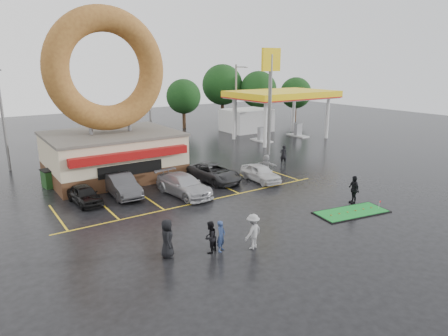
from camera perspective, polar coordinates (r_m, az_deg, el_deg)
ground at (r=24.87m, az=1.24°, el=-6.95°), size 120.00×120.00×0.00m
donut_shop at (r=33.79m, az=-15.91°, el=6.17°), size 10.20×8.70×13.50m
gas_station at (r=52.21m, az=6.00°, el=8.69°), size 12.30×13.65×5.90m
shell_sign at (r=40.61m, az=6.65°, el=12.14°), size 2.20×0.36×10.60m
streetlight_left at (r=39.15m, az=-29.06°, el=6.47°), size 0.40×2.21×9.00m
streetlight_mid at (r=43.61m, az=-10.50°, el=8.75°), size 0.40×2.21×9.00m
streetlight_right at (r=50.42m, az=1.77°, el=9.78°), size 0.40×2.21×9.00m
tree_far_a at (r=62.85m, az=4.93°, el=11.11°), size 5.60×5.60×8.00m
tree_far_b at (r=65.37m, az=10.21°, el=10.50°), size 4.90×4.90×7.00m
tree_far_c at (r=63.67m, az=-0.23°, el=11.80°), size 6.30×6.30×9.00m
tree_far_d at (r=57.92m, az=-5.80°, el=10.13°), size 4.90×4.90×7.00m
car_black at (r=28.48m, az=-19.31°, el=-3.61°), size 1.81×3.81×1.26m
car_dgrey at (r=29.38m, az=-14.44°, el=-2.38°), size 1.73×4.73×1.55m
car_silver at (r=28.73m, az=-5.76°, el=-2.42°), size 2.72×5.34×1.49m
car_grey at (r=31.88m, az=-1.47°, el=-0.67°), size 3.01×5.37×1.42m
car_white at (r=32.06m, az=5.25°, el=-0.69°), size 1.82×4.07×1.36m
person_blue at (r=20.30m, az=-0.41°, el=-9.68°), size 0.71×0.65×1.62m
person_blackjkt at (r=20.17m, az=-2.00°, el=-9.83°), size 1.00×0.92×1.64m
person_hoodie at (r=20.57m, az=4.15°, el=-9.03°), size 1.35×1.02×1.85m
person_bystander at (r=19.85m, az=-8.12°, el=-9.93°), size 0.95×1.12×1.94m
person_cameraman at (r=28.25m, az=18.04°, el=-2.94°), size 0.84×1.22×1.92m
person_walker_near at (r=33.31m, az=6.06°, el=0.35°), size 1.20×1.82×1.88m
person_walker_far at (r=37.39m, az=8.49°, el=1.86°), size 0.80×0.69×1.86m
dumpster at (r=33.31m, az=-22.93°, el=-1.29°), size 1.94×1.43×1.30m
putting_green at (r=26.74m, az=17.75°, el=-6.01°), size 5.05×2.84×0.60m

